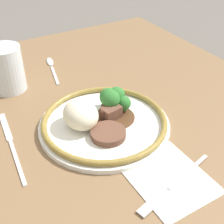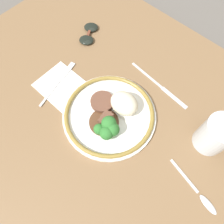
% 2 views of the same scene
% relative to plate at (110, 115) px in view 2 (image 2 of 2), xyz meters
% --- Properties ---
extents(ground_plane, '(8.00, 8.00, 0.00)m').
position_rel_plate_xyz_m(ground_plane, '(-0.03, 0.00, -0.05)').
color(ground_plane, '#5B5651').
extents(dining_table, '(1.12, 0.90, 0.03)m').
position_rel_plate_xyz_m(dining_table, '(-0.03, 0.00, -0.03)').
color(dining_table, brown).
rests_on(dining_table, ground).
extents(napkin, '(0.15, 0.13, 0.00)m').
position_rel_plate_xyz_m(napkin, '(-0.18, -0.03, -0.02)').
color(napkin, white).
rests_on(napkin, dining_table).
extents(plate, '(0.27, 0.27, 0.07)m').
position_rel_plate_xyz_m(plate, '(0.00, 0.00, 0.00)').
color(plate, white).
rests_on(plate, dining_table).
extents(juice_glass, '(0.08, 0.08, 0.11)m').
position_rel_plate_xyz_m(juice_glass, '(0.25, 0.13, 0.03)').
color(juice_glass, '#F4AD19').
rests_on(juice_glass, dining_table).
extents(fork, '(0.06, 0.18, 0.00)m').
position_rel_plate_xyz_m(fork, '(-0.20, -0.01, -0.01)').
color(fork, silver).
rests_on(fork, napkin).
extents(knife, '(0.23, 0.03, 0.00)m').
position_rel_plate_xyz_m(knife, '(0.04, 0.18, -0.02)').
color(knife, silver).
rests_on(knife, dining_table).
extents(spoon, '(0.16, 0.05, 0.01)m').
position_rel_plate_xyz_m(spoon, '(0.31, -0.00, -0.02)').
color(spoon, silver).
rests_on(spoon, dining_table).
extents(sunglasses, '(0.10, 0.12, 0.02)m').
position_rel_plate_xyz_m(sunglasses, '(-0.27, 0.18, -0.01)').
color(sunglasses, black).
rests_on(sunglasses, dining_table).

